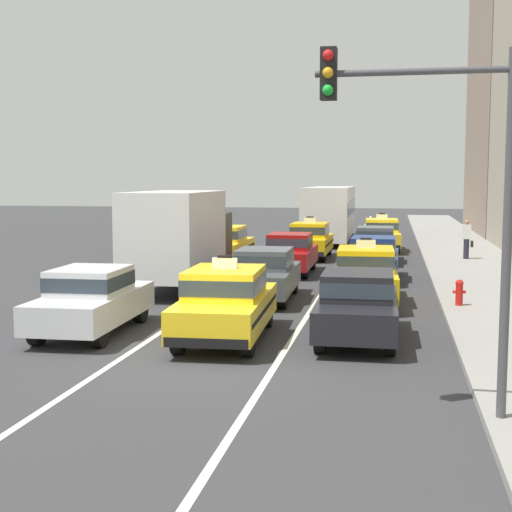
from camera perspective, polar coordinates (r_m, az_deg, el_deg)
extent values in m
plane|color=#353538|center=(14.67, -4.72, -8.37)|extent=(160.00, 160.00, 0.00)
cube|color=silver|center=(34.31, 1.65, -0.05)|extent=(0.14, 80.00, 0.01)
cube|color=silver|center=(33.96, 6.99, -0.16)|extent=(0.14, 80.00, 0.01)
cube|color=gray|center=(29.10, 17.38, -1.28)|extent=(4.00, 90.00, 0.15)
cylinder|color=black|center=(19.25, -13.24, -4.06)|extent=(0.26, 0.65, 0.64)
cylinder|color=black|center=(18.76, -9.14, -4.24)|extent=(0.26, 0.65, 0.64)
cylinder|color=black|center=(16.71, -16.93, -5.70)|extent=(0.26, 0.65, 0.64)
cylinder|color=black|center=(16.14, -12.29, -5.99)|extent=(0.26, 0.65, 0.64)
cube|color=silver|center=(17.63, -12.83, -3.89)|extent=(1.89, 4.35, 0.66)
cube|color=silver|center=(17.45, -13.00, -1.91)|extent=(1.62, 1.95, 0.60)
cube|color=#2D3842|center=(17.45, -13.00, -1.91)|extent=(1.64, 1.97, 0.33)
cylinder|color=black|center=(26.12, -7.07, -1.32)|extent=(0.26, 0.65, 0.64)
cylinder|color=black|center=(25.65, -2.99, -1.41)|extent=(0.26, 0.65, 0.64)
cylinder|color=black|center=(22.43, -9.84, -2.57)|extent=(0.26, 0.65, 0.64)
cylinder|color=black|center=(21.89, -5.12, -2.72)|extent=(0.26, 0.65, 0.64)
cube|color=black|center=(26.70, -4.55, 1.14)|extent=(2.16, 2.26, 2.10)
cube|color=#2D3842|center=(27.72, -4.04, 1.94)|extent=(1.93, 0.12, 0.76)
cube|color=silver|center=(23.51, -6.44, 1.80)|extent=(2.45, 5.27, 2.70)
cylinder|color=black|center=(33.01, -3.12, 0.26)|extent=(0.24, 0.64, 0.64)
cylinder|color=black|center=(32.70, -0.60, 0.21)|extent=(0.24, 0.64, 0.64)
cylinder|color=black|center=(30.06, -4.48, -0.32)|extent=(0.24, 0.64, 0.64)
cylinder|color=black|center=(29.72, -1.73, -0.38)|extent=(0.24, 0.64, 0.64)
cube|color=yellow|center=(31.33, -2.46, 0.59)|extent=(1.83, 4.51, 0.70)
cube|color=black|center=(31.32, -2.46, 0.68)|extent=(1.85, 4.15, 0.10)
cube|color=yellow|center=(31.12, -2.53, 1.79)|extent=(1.62, 2.11, 0.64)
cube|color=#2D3842|center=(31.12, -2.53, 1.79)|extent=(1.64, 2.13, 0.35)
cube|color=white|center=(31.10, -2.53, 2.60)|extent=(0.56, 0.12, 0.24)
cube|color=black|center=(31.09, -2.54, 2.88)|extent=(0.32, 0.11, 0.06)
cube|color=black|center=(33.50, -1.62, 0.52)|extent=(1.71, 0.15, 0.20)
cube|color=black|center=(29.21, -3.42, -0.30)|extent=(1.71, 0.15, 0.20)
cylinder|color=black|center=(18.20, -3.77, -4.50)|extent=(0.27, 0.65, 0.64)
cylinder|color=black|center=(17.96, 0.86, -4.63)|extent=(0.27, 0.65, 0.64)
cylinder|color=black|center=(15.28, -6.16, -6.56)|extent=(0.27, 0.65, 0.64)
cylinder|color=black|center=(14.99, -0.64, -6.78)|extent=(0.27, 0.65, 0.64)
cube|color=yellow|center=(16.52, -2.37, -4.34)|extent=(2.00, 4.58, 0.70)
cube|color=black|center=(16.51, -2.37, -4.17)|extent=(2.01, 4.22, 0.10)
cube|color=yellow|center=(16.27, -2.47, -2.11)|extent=(1.69, 2.17, 0.64)
cube|color=#2D3842|center=(16.27, -2.47, -2.11)|extent=(1.72, 2.19, 0.35)
cube|color=white|center=(16.21, -2.48, -0.57)|extent=(0.56, 0.15, 0.24)
cube|color=black|center=(16.19, -2.48, -0.04)|extent=(0.32, 0.12, 0.06)
cube|color=black|center=(18.71, -1.12, -3.89)|extent=(1.71, 0.22, 0.20)
cube|color=black|center=(14.45, -3.98, -6.87)|extent=(1.71, 0.22, 0.20)
cylinder|color=black|center=(23.42, -0.53, -2.12)|extent=(0.26, 0.65, 0.64)
cylinder|color=black|center=(23.22, 2.99, -2.20)|extent=(0.26, 0.65, 0.64)
cylinder|color=black|center=(20.66, -1.86, -3.22)|extent=(0.26, 0.65, 0.64)
cylinder|color=black|center=(20.43, 2.12, -3.33)|extent=(0.26, 0.65, 0.64)
cube|color=#4C5156|center=(21.87, 0.71, -1.83)|extent=(1.88, 4.35, 0.66)
cube|color=#4C5156|center=(21.70, 0.67, -0.22)|extent=(1.61, 1.94, 0.60)
cube|color=#2D3842|center=(21.70, 0.67, -0.22)|extent=(1.63, 1.96, 0.33)
cylinder|color=black|center=(29.59, 1.70, -0.41)|extent=(0.25, 0.64, 0.64)
cylinder|color=black|center=(29.41, 4.48, -0.47)|extent=(0.25, 0.64, 0.64)
cylinder|color=black|center=(26.81, 0.78, -1.08)|extent=(0.25, 0.64, 0.64)
cylinder|color=black|center=(26.61, 3.85, -1.15)|extent=(0.25, 0.64, 0.64)
cube|color=maroon|center=(28.06, 2.72, -0.09)|extent=(1.79, 4.31, 0.66)
cube|color=maroon|center=(27.90, 2.70, 1.17)|extent=(1.58, 1.91, 0.60)
cube|color=#2D3842|center=(27.90, 2.70, 1.17)|extent=(1.60, 1.93, 0.33)
cylinder|color=black|center=(35.35, 3.38, 0.64)|extent=(0.24, 0.64, 0.64)
cylinder|color=black|center=(35.19, 5.77, 0.59)|extent=(0.24, 0.64, 0.64)
cylinder|color=black|center=(32.33, 2.69, 0.14)|extent=(0.24, 0.64, 0.64)
cylinder|color=black|center=(32.16, 5.30, 0.09)|extent=(0.24, 0.64, 0.64)
cube|color=yellow|center=(33.72, 4.30, 0.97)|extent=(1.81, 4.50, 0.70)
cube|color=black|center=(33.71, 4.30, 1.05)|extent=(1.83, 4.15, 0.10)
cube|color=yellow|center=(33.52, 4.28, 2.09)|extent=(1.61, 2.10, 0.64)
cube|color=#2D3842|center=(33.52, 4.28, 2.09)|extent=(1.63, 2.12, 0.35)
cube|color=white|center=(33.49, 4.29, 2.84)|extent=(0.56, 0.12, 0.24)
cube|color=black|center=(33.48, 4.29, 3.09)|extent=(0.32, 0.11, 0.06)
cube|color=black|center=(35.93, 4.69, 0.88)|extent=(1.71, 0.14, 0.20)
cube|color=black|center=(31.56, 3.85, 0.17)|extent=(1.71, 0.14, 0.20)
cylinder|color=black|center=(46.79, 4.94, 1.95)|extent=(0.25, 0.64, 0.64)
cylinder|color=black|center=(46.67, 7.39, 1.91)|extent=(0.25, 0.64, 0.64)
cylinder|color=black|center=(40.12, 4.12, 1.28)|extent=(0.25, 0.64, 0.64)
cylinder|color=black|center=(39.97, 6.98, 1.23)|extent=(0.25, 0.64, 0.64)
cube|color=silver|center=(43.29, 5.90, 3.53)|extent=(2.69, 11.24, 2.90)
cube|color=#2D3842|center=(43.28, 5.90, 3.86)|extent=(2.70, 10.79, 0.84)
cube|color=black|center=(48.79, 6.37, 5.22)|extent=(2.13, 0.12, 0.36)
cylinder|color=black|center=(18.12, 5.91, -4.56)|extent=(0.25, 0.64, 0.64)
cylinder|color=black|center=(18.08, 10.49, -4.66)|extent=(0.25, 0.64, 0.64)
cylinder|color=black|center=(15.35, 5.11, -6.49)|extent=(0.25, 0.64, 0.64)
cylinder|color=black|center=(15.30, 10.54, -6.62)|extent=(0.25, 0.64, 0.64)
cube|color=black|center=(16.63, 8.04, -4.39)|extent=(1.81, 4.32, 0.66)
cube|color=black|center=(16.43, 8.06, -2.29)|extent=(1.58, 1.92, 0.60)
cube|color=#2D3842|center=(16.43, 8.06, -2.29)|extent=(1.60, 1.94, 0.33)
cylinder|color=black|center=(23.16, 6.81, -2.25)|extent=(0.26, 0.65, 0.64)
cylinder|color=black|center=(23.16, 10.47, -2.31)|extent=(0.26, 0.65, 0.64)
cylinder|color=black|center=(20.14, 6.51, -3.50)|extent=(0.26, 0.65, 0.64)
cylinder|color=black|center=(20.14, 10.72, -3.57)|extent=(0.26, 0.65, 0.64)
cube|color=yellow|center=(21.58, 8.64, -1.95)|extent=(1.96, 4.56, 0.70)
cube|color=black|center=(21.58, 8.64, -1.82)|extent=(1.97, 4.20, 0.10)
cube|color=yellow|center=(21.35, 8.67, -0.22)|extent=(1.67, 2.16, 0.64)
cube|color=#2D3842|center=(21.35, 8.67, -0.22)|extent=(1.69, 2.18, 0.35)
cube|color=white|center=(21.31, 8.69, 0.95)|extent=(0.56, 0.14, 0.24)
cube|color=black|center=(21.30, 8.69, 1.35)|extent=(0.32, 0.12, 0.06)
cube|color=black|center=(23.81, 8.65, -1.81)|extent=(1.71, 0.20, 0.20)
cube|color=black|center=(19.44, 8.61, -3.58)|extent=(1.71, 0.20, 0.20)
cylinder|color=black|center=(28.19, 7.91, -0.79)|extent=(0.25, 0.64, 0.64)
cylinder|color=black|center=(28.14, 10.84, -0.85)|extent=(0.25, 0.64, 0.64)
cylinder|color=black|center=(25.38, 7.48, -1.53)|extent=(0.25, 0.64, 0.64)
cylinder|color=black|center=(25.32, 10.74, -1.61)|extent=(0.25, 0.64, 0.64)
cube|color=navy|center=(26.71, 9.26, -0.47)|extent=(1.83, 4.33, 0.66)
cube|color=navy|center=(26.55, 9.27, 0.85)|extent=(1.59, 1.92, 0.60)
cube|color=#2D3842|center=(26.55, 9.27, 0.85)|extent=(1.61, 1.94, 0.33)
cylinder|color=black|center=(33.89, 8.28, 0.35)|extent=(0.25, 0.64, 0.64)
cylinder|color=black|center=(33.83, 10.72, 0.30)|extent=(0.25, 0.64, 0.64)
cylinder|color=black|center=(31.07, 7.96, -0.16)|extent=(0.25, 0.64, 0.64)
cylinder|color=black|center=(31.01, 10.63, -0.21)|extent=(0.25, 0.64, 0.64)
cube|color=#4C5156|center=(32.41, 9.41, 0.66)|extent=(1.83, 4.33, 0.66)
cube|color=#4C5156|center=(32.26, 9.42, 1.76)|extent=(1.59, 1.92, 0.60)
cube|color=#2D3842|center=(32.26, 9.42, 1.76)|extent=(1.61, 1.94, 0.33)
cylinder|color=black|center=(39.06, 8.75, 1.09)|extent=(0.26, 0.65, 0.64)
cylinder|color=black|center=(39.09, 10.91, 1.06)|extent=(0.26, 0.65, 0.64)
cylinder|color=black|center=(36.01, 8.76, 0.68)|extent=(0.26, 0.65, 0.64)
cylinder|color=black|center=(36.04, 11.10, 0.64)|extent=(0.26, 0.65, 0.64)
cube|color=yellow|center=(37.51, 9.89, 1.41)|extent=(1.97, 4.56, 0.70)
cube|color=black|center=(37.51, 9.89, 1.48)|extent=(1.98, 4.21, 0.10)
cube|color=yellow|center=(37.32, 9.91, 2.41)|extent=(1.68, 2.16, 0.64)
cube|color=#2D3842|center=(37.32, 9.91, 2.41)|extent=(1.70, 2.18, 0.35)
cube|color=white|center=(37.29, 9.92, 3.09)|extent=(0.56, 0.14, 0.24)
cube|color=black|center=(37.28, 9.93, 3.32)|extent=(0.32, 0.12, 0.06)
cube|color=black|center=(39.73, 9.82, 1.30)|extent=(1.71, 0.20, 0.20)
cube|color=black|center=(35.33, 9.96, 0.72)|extent=(1.71, 0.20, 0.20)
cylinder|color=#23232D|center=(33.35, 16.29, 0.55)|extent=(0.24, 0.24, 0.88)
cube|color=silver|center=(33.29, 16.33, 1.85)|extent=(0.36, 0.22, 0.63)
sphere|color=#9E7051|center=(33.26, 16.35, 2.58)|extent=(0.20, 0.20, 0.20)
cube|color=black|center=(33.36, 16.71, 0.92)|extent=(0.10, 0.20, 0.28)
cylinder|color=red|center=(20.94, 15.77, -2.96)|extent=(0.20, 0.20, 0.60)
sphere|color=red|center=(20.90, 15.80, -2.10)|extent=(0.22, 0.22, 0.22)
cylinder|color=red|center=(20.92, 15.42, -2.74)|extent=(0.10, 0.08, 0.08)
cylinder|color=red|center=(20.94, 16.13, -2.75)|extent=(0.10, 0.08, 0.08)
cylinder|color=#47474C|center=(11.00, 19.24, 1.03)|extent=(0.14, 0.14, 5.50)
cylinder|color=#47474C|center=(10.96, 12.23, 14.06)|extent=(2.80, 0.10, 0.10)
cube|color=black|center=(11.00, 5.77, 14.13)|extent=(0.24, 0.24, 0.76)
sphere|color=red|center=(10.91, 5.72, 15.53)|extent=(0.16, 0.16, 0.16)
sphere|color=orange|center=(10.87, 5.71, 14.23)|extent=(0.16, 0.16, 0.16)
sphere|color=green|center=(10.84, 5.69, 12.92)|extent=(0.16, 0.16, 0.16)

